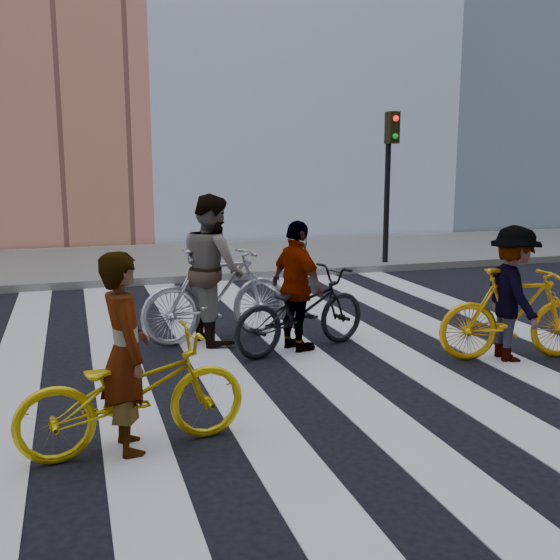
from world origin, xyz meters
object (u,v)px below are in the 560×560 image
rider_left (125,353)px  rider_rear (297,287)px  bike_yellow_left (133,392)px  traffic_signal (390,163)px  bike_silver_mid (217,294)px  bike_yellow_right (515,314)px  rider_right (513,294)px  rider_mid (213,269)px  bike_dark_rear (301,310)px

rider_left → rider_rear: bearing=-51.6°
bike_yellow_left → rider_rear: size_ratio=1.15×
traffic_signal → rider_rear: traffic_signal is taller
bike_silver_mid → bike_yellow_right: size_ratio=1.12×
bike_silver_mid → bike_yellow_right: bearing=-131.4°
bike_silver_mid → bike_yellow_left: bearing=145.1°
bike_silver_mid → rider_left: (-1.40, -3.02, 0.21)m
traffic_signal → rider_right: traffic_signal is taller
traffic_signal → bike_silver_mid: size_ratio=1.61×
rider_mid → bike_silver_mid: bearing=-100.8°
rider_left → bike_yellow_right: bearing=-82.9°
rider_left → traffic_signal: bearing=-46.1°
bike_silver_mid → rider_mid: bearing=79.2°
bike_dark_rear → rider_right: (2.23, -1.13, 0.29)m
rider_rear → bike_dark_rear: bearing=-107.6°
rider_right → rider_rear: (-2.28, 1.13, 0.01)m
bike_yellow_left → bike_silver_mid: bike_silver_mid is taller
rider_mid → rider_right: bearing=-131.4°
bike_yellow_right → rider_rear: (-2.33, 1.13, 0.26)m
traffic_signal → rider_right: bearing=-104.0°
bike_yellow_right → rider_left: 4.73m
bike_yellow_left → rider_rear: rider_rear is taller
traffic_signal → rider_right: 6.69m
bike_yellow_right → bike_dark_rear: (-2.28, 1.13, -0.04)m
rider_left → rider_mid: (1.35, 3.02, 0.14)m
bike_dark_rear → bike_yellow_right: bearing=-133.9°
traffic_signal → rider_left: bearing=-129.3°
bike_yellow_left → bike_silver_mid: size_ratio=0.91×
bike_silver_mid → bike_yellow_right: (3.18, -1.88, -0.07)m
bike_yellow_right → rider_left: bearing=115.2°
bike_yellow_left → rider_right: rider_right is taller
bike_dark_rear → rider_rear: (-0.05, 0.00, 0.30)m
bike_yellow_left → bike_dark_rear: size_ratio=0.96×
bike_dark_rear → bike_yellow_left: bearing=117.6°
bike_silver_mid → rider_right: rider_right is taller
rider_right → rider_mid: bearing=70.6°
bike_dark_rear → rider_mid: 1.29m
bike_dark_rear → rider_left: size_ratio=1.18×
traffic_signal → bike_dark_rear: (-3.81, -5.20, -1.77)m
bike_yellow_left → bike_dark_rear: 3.19m
bike_silver_mid → rider_mid: (-0.05, 0.00, 0.34)m
bike_dark_rear → rider_rear: rider_rear is taller
bike_silver_mid → rider_left: 3.34m
rider_mid → rider_right: rider_mid is taller
traffic_signal → bike_yellow_right: 6.73m
rider_left → rider_rear: 3.19m
traffic_signal → bike_yellow_left: traffic_signal is taller
bike_dark_rear → rider_left: (-2.30, -2.27, 0.31)m
bike_silver_mid → rider_right: (3.13, -1.88, 0.18)m
bike_yellow_left → traffic_signal: bearing=-45.9°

